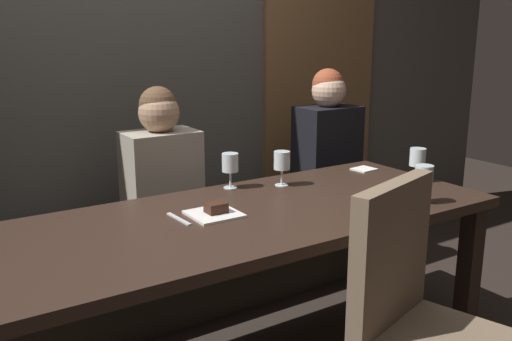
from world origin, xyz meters
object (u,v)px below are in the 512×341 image
object	(u,v)px
wine_glass_far_left	(418,159)
wine_glass_end_right	(230,164)
banquette_bench	(167,272)
wine_glass_near_left	(424,176)
wine_glass_center_back	(282,161)
fork_on_table	(179,219)
diner_bearded	(161,166)
chair_near_side	(419,314)
dining_table	(236,235)
dessert_plate	(215,212)
diner_far_end	(327,140)

from	to	relation	value
wine_glass_far_left	wine_glass_end_right	world-z (taller)	same
banquette_bench	wine_glass_far_left	size ratio (longest dim) A/B	15.24
wine_glass_near_left	wine_glass_center_back	size ratio (longest dim) A/B	1.00
fork_on_table	wine_glass_far_left	bearing A→B (deg)	-8.60
diner_bearded	fork_on_table	xyz separation A→B (m)	(-0.21, -0.64, -0.06)
wine_glass_center_back	chair_near_side	bearing A→B (deg)	-98.70
dining_table	dessert_plate	world-z (taller)	dessert_plate
wine_glass_near_left	fork_on_table	size ratio (longest dim) A/B	0.96
diner_far_end	wine_glass_center_back	xyz separation A→B (m)	(-0.64, -0.44, 0.03)
diner_bearded	dessert_plate	world-z (taller)	diner_bearded
chair_near_side	diner_bearded	size ratio (longest dim) A/B	1.33
wine_glass_center_back	diner_bearded	bearing A→B (deg)	132.40
banquette_bench	diner_far_end	xyz separation A→B (m)	(1.05, -0.01, 0.59)
diner_far_end	fork_on_table	bearing A→B (deg)	-153.57
dining_table	wine_glass_end_right	bearing A→B (deg)	62.62
diner_bearded	wine_glass_end_right	size ratio (longest dim) A/B	4.51
diner_bearded	wine_glass_near_left	xyz separation A→B (m)	(0.75, -1.00, 0.06)
fork_on_table	banquette_bench	bearing A→B (deg)	67.84
wine_glass_end_right	diner_far_end	bearing A→B (deg)	21.83
chair_near_side	wine_glass_near_left	bearing A→B (deg)	41.36
dining_table	dessert_plate	size ratio (longest dim) A/B	11.58
diner_far_end	wine_glass_far_left	bearing A→B (deg)	-94.58
chair_near_side	fork_on_table	xyz separation A→B (m)	(-0.47, 0.79, 0.18)
diner_bearded	banquette_bench	bearing A→B (deg)	-21.96
wine_glass_end_right	wine_glass_center_back	world-z (taller)	same
chair_near_side	diner_bearded	distance (m)	1.47
banquette_bench	wine_glass_center_back	world-z (taller)	wine_glass_center_back
wine_glass_near_left	wine_glass_far_left	bearing A→B (deg)	45.54
wine_glass_end_right	wine_glass_near_left	bearing A→B (deg)	-48.91
wine_glass_center_back	fork_on_table	size ratio (longest dim) A/B	0.96
diner_far_end	wine_glass_center_back	world-z (taller)	diner_far_end
wine_glass_near_left	dessert_plate	xyz separation A→B (m)	(-0.81, 0.34, -0.10)
diner_bearded	wine_glass_far_left	world-z (taller)	diner_bearded
wine_glass_center_back	fork_on_table	bearing A→B (deg)	-163.22
banquette_bench	chair_near_side	size ratio (longest dim) A/B	2.55
dessert_plate	fork_on_table	xyz separation A→B (m)	(-0.14, 0.03, -0.01)
dining_table	dessert_plate	distance (m)	0.13
dessert_plate	wine_glass_end_right	bearing A→B (deg)	50.71
banquette_bench	wine_glass_center_back	bearing A→B (deg)	-47.96
diner_bearded	diner_far_end	world-z (taller)	diner_far_end
banquette_bench	wine_glass_far_left	world-z (taller)	wine_glass_far_left
chair_near_side	wine_glass_near_left	world-z (taller)	chair_near_side
banquette_bench	diner_bearded	world-z (taller)	diner_bearded
wine_glass_far_left	wine_glass_center_back	xyz separation A→B (m)	(-0.58, 0.30, 0.00)
diner_bearded	wine_glass_far_left	bearing A→B (deg)	-36.84
dining_table	banquette_bench	xyz separation A→B (m)	(0.00, 0.70, -0.42)
banquette_bench	diner_far_end	bearing A→B (deg)	-0.36
dining_table	chair_near_side	world-z (taller)	chair_near_side
diner_bearded	fork_on_table	world-z (taller)	diner_bearded
wine_glass_near_left	fork_on_table	bearing A→B (deg)	159.18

